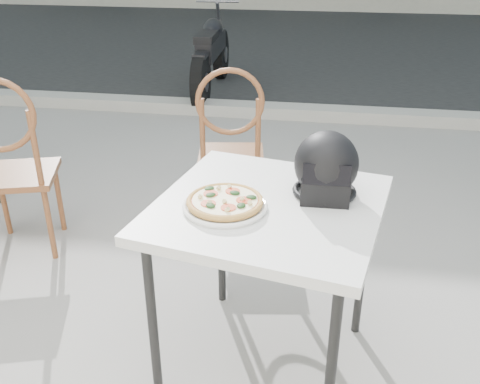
% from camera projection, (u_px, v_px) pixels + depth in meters
% --- Properties ---
extents(ground, '(80.00, 80.00, 0.00)m').
position_uv_depth(ground, '(194.00, 283.00, 2.98)').
color(ground, gray).
rests_on(ground, ground).
extents(street_asphalt, '(30.00, 8.00, 0.00)m').
position_uv_depth(street_asphalt, '(291.00, 43.00, 9.17)').
color(street_asphalt, black).
rests_on(street_asphalt, ground).
extents(curb, '(30.00, 0.25, 0.12)m').
position_uv_depth(curb, '(262.00, 110.00, 5.61)').
color(curb, gray).
rests_on(curb, ground).
extents(cafe_table_main, '(1.01, 1.01, 0.81)m').
position_uv_depth(cafe_table_main, '(268.00, 220.00, 2.12)').
color(cafe_table_main, silver).
rests_on(cafe_table_main, ground).
extents(plate, '(0.42, 0.42, 0.02)m').
position_uv_depth(plate, '(225.00, 206.00, 2.04)').
color(plate, white).
rests_on(plate, cafe_table_main).
extents(pizza, '(0.34, 0.34, 0.04)m').
position_uv_depth(pizza, '(225.00, 201.00, 2.03)').
color(pizza, '#BF8D45').
rests_on(pizza, plate).
extents(helmet, '(0.26, 0.27, 0.26)m').
position_uv_depth(helmet, '(326.00, 168.00, 2.10)').
color(helmet, black).
rests_on(helmet, cafe_table_main).
extents(cafe_chair_main, '(0.47, 0.47, 1.08)m').
position_uv_depth(cafe_chair_main, '(231.00, 141.00, 3.29)').
color(cafe_chair_main, brown).
rests_on(cafe_chair_main, ground).
extents(cafe_chair_side, '(0.53, 0.53, 1.11)m').
position_uv_depth(cafe_chair_side, '(10.00, 158.00, 3.00)').
color(cafe_chair_side, brown).
rests_on(cafe_chair_side, ground).
extents(motorcycle, '(0.52, 2.01, 1.00)m').
position_uv_depth(motorcycle, '(212.00, 55.00, 6.26)').
color(motorcycle, black).
rests_on(motorcycle, street_asphalt).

